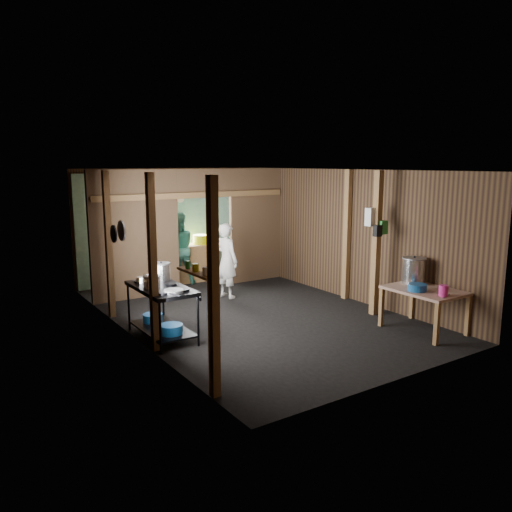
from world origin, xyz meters
TOP-DOWN VIEW (x-y plane):
  - floor at (0.00, 0.00)m, footprint 4.50×7.00m
  - ceiling at (0.00, 0.00)m, footprint 4.50×7.00m
  - wall_back at (0.00, 3.50)m, footprint 4.50×0.00m
  - wall_front at (0.00, -3.50)m, footprint 4.50×0.00m
  - wall_left at (-2.25, 0.00)m, footprint 0.00×7.00m
  - wall_right at (2.25, 0.00)m, footprint 0.00×7.00m
  - partition_left at (-1.32, 2.20)m, footprint 1.85×0.10m
  - partition_right at (1.57, 2.20)m, footprint 1.35×0.10m
  - partition_header at (0.25, 2.20)m, footprint 1.30×0.10m
  - turquoise_panel at (0.00, 3.44)m, footprint 4.40×0.06m
  - back_counter at (0.30, 2.95)m, footprint 1.20×0.50m
  - wall_clock at (0.25, 3.40)m, footprint 0.20×0.03m
  - post_left_a at (-2.18, -2.60)m, footprint 0.10×0.12m
  - post_left_b at (-2.18, -0.80)m, footprint 0.10×0.12m
  - post_left_c at (-2.18, 1.20)m, footprint 0.10×0.12m
  - post_right at (2.18, -0.20)m, footprint 0.10×0.12m
  - post_free at (1.85, -1.30)m, footprint 0.12×0.12m
  - cross_beam at (0.00, 2.15)m, footprint 4.40×0.12m
  - pan_lid_big at (-2.21, 0.40)m, footprint 0.03×0.34m
  - pan_lid_small at (-2.21, 0.80)m, footprint 0.03×0.30m
  - wall_shelf at (-2.15, -2.10)m, footprint 0.14×0.80m
  - jar_white at (-2.15, -2.35)m, footprint 0.07×0.07m
  - jar_yellow at (-2.15, -2.10)m, footprint 0.08×0.08m
  - jar_green at (-2.15, -1.88)m, footprint 0.06×0.06m
  - bag_white at (1.80, -1.22)m, footprint 0.22×0.15m
  - bag_green at (1.92, -1.36)m, footprint 0.16×0.12m
  - bag_black at (1.78, -1.38)m, footprint 0.14×0.10m
  - gas_range at (-1.88, -0.36)m, footprint 0.73×1.41m
  - prep_table at (1.83, -2.41)m, footprint 0.87×1.19m
  - stove_pot_large at (-1.71, 0.02)m, footprint 0.38×0.38m
  - stove_pot_med at (-2.05, -0.42)m, footprint 0.34×0.34m
  - stove_saucepan at (-2.05, 0.03)m, footprint 0.21×0.21m
  - frying_pan at (-1.88, -0.83)m, footprint 0.45×0.58m
  - blue_tub_front at (-1.88, -0.70)m, footprint 0.35×0.35m
  - blue_tub_back at (-1.88, 0.03)m, footprint 0.32×0.32m
  - stock_pot at (1.99, -2.04)m, footprint 0.45×0.45m
  - wash_basin at (1.63, -2.42)m, footprint 0.34×0.34m
  - pink_bucket at (1.71, -2.85)m, footprint 0.17×0.17m
  - knife at (1.72, -2.89)m, footprint 0.30×0.12m
  - yellow_tub at (0.55, 2.95)m, footprint 0.38×0.38m
  - red_cup at (-0.09, 2.95)m, footprint 0.12×0.12m
  - cook at (0.23, 1.21)m, footprint 0.46×0.61m
  - worker_back at (-0.10, 2.83)m, footprint 0.90×0.77m

SIDE VIEW (x-z plane):
  - floor at x=0.00m, z-range 0.00..0.00m
  - blue_tub_back at x=-1.88m, z-range 0.16..0.29m
  - blue_tub_front at x=-1.88m, z-range 0.16..0.31m
  - prep_table at x=1.83m, z-range 0.00..0.70m
  - gas_range at x=-1.88m, z-range 0.00..0.83m
  - back_counter at x=0.30m, z-range 0.00..0.85m
  - knife at x=1.72m, z-range 0.71..0.71m
  - wash_basin at x=1.63m, z-range 0.70..0.82m
  - cook at x=0.23m, z-range 0.00..1.53m
  - pink_bucket at x=1.71m, z-range 0.70..0.87m
  - worker_back at x=-0.10m, z-range 0.00..1.64m
  - frying_pan at x=-1.88m, z-range 0.82..0.89m
  - stove_saucepan at x=-2.05m, z-range 0.83..0.93m
  - stock_pot at x=1.99m, z-range 0.68..1.15m
  - red_cup at x=-0.09m, z-range 0.85..1.00m
  - stove_pot_med at x=-2.05m, z-range 0.81..1.04m
  - yellow_tub at x=0.55m, z-range 0.85..1.06m
  - stove_pot_large at x=-1.71m, z-range 0.81..1.13m
  - turquoise_panel at x=0.00m, z-range 0.00..2.50m
  - wall_back at x=0.00m, z-range 0.00..2.60m
  - wall_front at x=0.00m, z-range 0.00..2.60m
  - wall_left at x=-2.25m, z-range 0.00..2.60m
  - wall_right at x=2.25m, z-range 0.00..2.60m
  - partition_left at x=-1.32m, z-range 0.00..2.60m
  - partition_right at x=1.57m, z-range 0.00..2.60m
  - post_left_a at x=-2.18m, z-range 0.00..2.60m
  - post_left_b at x=-2.18m, z-range 0.00..2.60m
  - post_left_c at x=-2.18m, z-range 0.00..2.60m
  - post_right at x=2.18m, z-range 0.00..2.60m
  - post_free at x=1.85m, z-range 0.00..2.60m
  - wall_shelf at x=-2.15m, z-range 1.39..1.41m
  - jar_white at x=-2.15m, z-range 1.42..1.52m
  - jar_yellow at x=-2.15m, z-range 1.42..1.52m
  - jar_green at x=-2.15m, z-range 1.42..1.52m
  - pan_lid_small at x=-2.21m, z-range 1.40..1.70m
  - bag_black at x=1.78m, z-range 1.45..1.65m
  - bag_green at x=1.92m, z-range 1.48..1.72m
  - pan_lid_big at x=-2.21m, z-range 1.48..1.82m
  - bag_white at x=1.80m, z-range 1.62..1.94m
  - wall_clock at x=0.25m, z-range 1.80..2.00m
  - cross_beam at x=0.00m, z-range 1.99..2.11m
  - partition_header at x=0.25m, z-range 2.00..2.60m
  - ceiling at x=0.00m, z-range 2.60..2.60m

